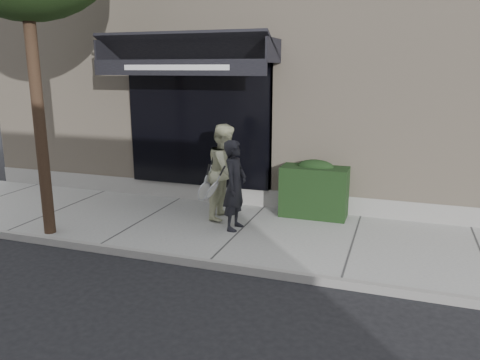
% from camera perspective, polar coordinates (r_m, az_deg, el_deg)
% --- Properties ---
extents(ground, '(80.00, 80.00, 0.00)m').
position_cam_1_polar(ground, '(8.68, 0.21, -6.73)').
color(ground, black).
rests_on(ground, ground).
extents(sidewalk, '(20.00, 3.00, 0.12)m').
position_cam_1_polar(sidewalk, '(8.66, 0.21, -6.36)').
color(sidewalk, gray).
rests_on(sidewalk, ground).
extents(curb, '(20.00, 0.10, 0.14)m').
position_cam_1_polar(curb, '(7.31, -3.79, -10.18)').
color(curb, gray).
rests_on(curb, ground).
extents(building_facade, '(14.30, 8.04, 5.64)m').
position_cam_1_polar(building_facade, '(12.93, 7.48, 12.23)').
color(building_facade, tan).
rests_on(building_facade, ground).
extents(hedge, '(1.30, 0.70, 1.14)m').
position_cam_1_polar(hedge, '(9.38, 9.08, -1.13)').
color(hedge, black).
rests_on(hedge, sidewalk).
extents(pedestrian_front, '(0.79, 0.83, 1.64)m').
position_cam_1_polar(pedestrian_front, '(8.41, -0.68, -0.67)').
color(pedestrian_front, black).
rests_on(pedestrian_front, sidewalk).
extents(pedestrian_back, '(0.75, 0.93, 1.85)m').
position_cam_1_polar(pedestrian_back, '(9.06, -1.74, 1.03)').
color(pedestrian_back, beige).
rests_on(pedestrian_back, sidewalk).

